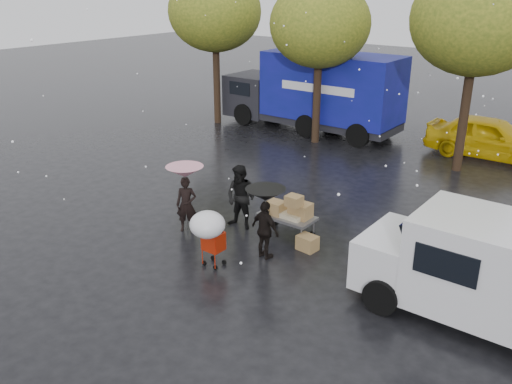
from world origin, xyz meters
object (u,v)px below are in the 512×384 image
Objects in this scene: yellow_taxi at (490,137)px; white_van at (492,272)px; shopping_cart at (208,227)px; blue_truck at (315,92)px; person_black at (265,230)px; person_pink at (186,205)px; vendor_cart at (290,211)px.

white_van is at bearing -165.40° from yellow_taxi.
yellow_taxi is at bearing 77.96° from shopping_cart.
blue_truck is (-10.62, 10.60, 0.60)m from white_van.
blue_truck is at bearing -54.14° from person_black.
person_black is 12.42m from blue_truck.
shopping_cart is at bearing 67.99° from person_black.
blue_truck is (-5.48, 11.10, 1.01)m from person_black.
person_pink is 2.62m from person_black.
shopping_cart is 0.18× the size of blue_truck.
white_van is 15.02m from blue_truck.
vendor_cart is 5.43m from white_van.
person_black is at bearing -174.49° from white_van.
white_van is (5.34, -0.87, 0.43)m from vendor_cart.
vendor_cart is 11.12m from blue_truck.
shopping_cart is (1.87, -1.17, 0.29)m from person_pink.
yellow_taxi is at bearing 35.52° from person_pink.
person_pink is 2.80m from vendor_cart.
white_van reaches higher than person_pink.
shopping_cart is at bearing -163.75° from white_van.
person_black is 11.90m from yellow_taxi.
person_black is at bearing -31.85° from person_pink.
person_black is 0.18× the size of blue_truck.
person_black reaches higher than vendor_cart.
white_van reaches higher than vendor_cart.
yellow_taxi is (2.22, 10.37, 0.08)m from vendor_cart.
shopping_cart is (-0.55, -2.58, 0.34)m from vendor_cart.
white_van is at bearing -9.22° from vendor_cart.
blue_truck is at bearing 71.37° from person_pink.
blue_truck is (-4.73, 12.32, 0.69)m from shopping_cart.
vendor_cart is at bearing 170.78° from white_van.
person_pink is at bearing 10.73° from person_black.
vendor_cart is (-0.20, 1.36, -0.03)m from person_black.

